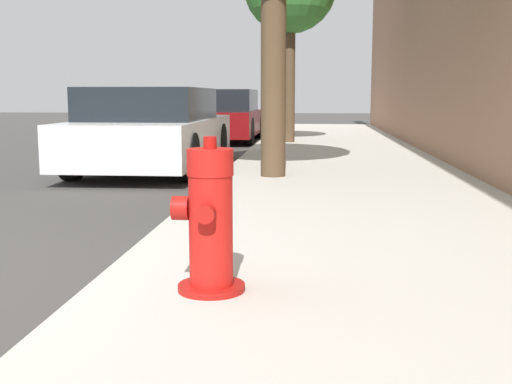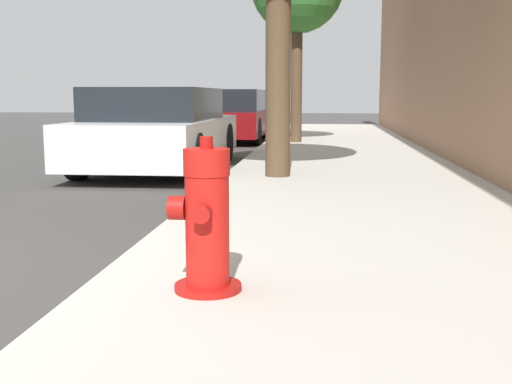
{
  "view_description": "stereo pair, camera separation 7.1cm",
  "coord_description": "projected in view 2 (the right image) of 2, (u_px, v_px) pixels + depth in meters",
  "views": [
    {
      "loc": [
        3.19,
        -3.46,
        1.16
      ],
      "look_at": [
        2.8,
        0.99,
        0.49
      ],
      "focal_mm": 45.0,
      "sensor_mm": 36.0,
      "label": 1
    },
    {
      "loc": [
        3.26,
        -3.45,
        1.16
      ],
      "look_at": [
        2.8,
        0.99,
        0.49
      ],
      "focal_mm": 45.0,
      "sensor_mm": 36.0,
      "label": 2
    }
  ],
  "objects": [
    {
      "name": "sidewalk_slab",
      "position": [
        384.0,
        296.0,
        3.52
      ],
      "size": [
        3.26,
        40.0,
        0.14
      ],
      "color": "beige",
      "rests_on": "ground_plane"
    },
    {
      "name": "fire_hydrant",
      "position": [
        206.0,
        222.0,
        3.34
      ],
      "size": [
        0.38,
        0.37,
        0.81
      ],
      "color": "#A91511",
      "rests_on": "sidewalk_slab"
    },
    {
      "name": "parked_car_near",
      "position": [
        159.0,
        130.0,
        10.09
      ],
      "size": [
        1.85,
        4.55,
        1.28
      ],
      "color": "silver",
      "rests_on": "ground_plane"
    },
    {
      "name": "parked_car_mid",
      "position": [
        231.0,
        116.0,
        16.39
      ],
      "size": [
        1.74,
        4.18,
        1.31
      ],
      "color": "maroon",
      "rests_on": "ground_plane"
    }
  ]
}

